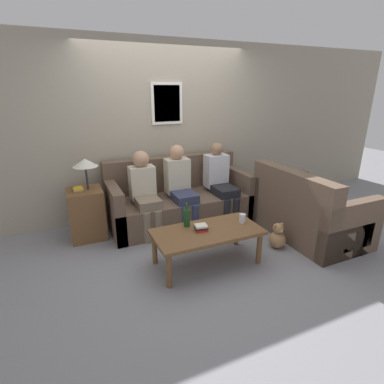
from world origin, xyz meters
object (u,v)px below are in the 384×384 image
(coffee_table, at_px, (207,235))
(teddy_bear, at_px, (277,237))
(couch_main, at_px, (179,200))
(couch_side, at_px, (307,214))
(drinking_glass, at_px, (242,218))
(person_left, at_px, (145,190))
(wine_bottle, at_px, (187,217))
(person_middle, at_px, (180,184))
(person_right, at_px, (220,180))

(coffee_table, bearing_deg, teddy_bear, -2.02)
(couch_main, distance_m, couch_side, 1.82)
(drinking_glass, bearing_deg, teddy_bear, -5.59)
(drinking_glass, relative_size, person_left, 0.10)
(couch_side, distance_m, drinking_glass, 1.09)
(wine_bottle, height_order, drinking_glass, wine_bottle)
(wine_bottle, bearing_deg, person_left, 105.78)
(drinking_glass, bearing_deg, person_middle, 108.15)
(coffee_table, relative_size, wine_bottle, 4.27)
(coffee_table, xyz_separation_m, person_left, (-0.41, 1.07, 0.25))
(drinking_glass, bearing_deg, couch_main, 104.13)
(person_right, bearing_deg, couch_main, 165.35)
(drinking_glass, xyz_separation_m, person_left, (-0.88, 1.06, 0.15))
(wine_bottle, height_order, person_left, person_left)
(wine_bottle, bearing_deg, couch_side, -4.00)
(couch_main, xyz_separation_m, couch_side, (1.39, -1.17, 0.00))
(person_right, relative_size, teddy_bear, 3.45)
(coffee_table, bearing_deg, couch_side, 2.96)
(person_left, bearing_deg, coffee_table, -69.06)
(couch_side, bearing_deg, coffee_table, 92.96)
(couch_main, relative_size, person_middle, 1.78)
(person_left, xyz_separation_m, teddy_bear, (1.39, -1.11, -0.48))
(couch_main, bearing_deg, person_middle, -103.78)
(person_left, distance_m, person_right, 1.17)
(drinking_glass, relative_size, person_right, 0.09)
(drinking_glass, bearing_deg, couch_side, 3.44)
(couch_side, bearing_deg, person_right, 37.52)
(couch_side, xyz_separation_m, wine_bottle, (-1.71, 0.12, 0.21))
(couch_side, height_order, person_right, person_right)
(drinking_glass, height_order, person_right, person_right)
(coffee_table, relative_size, drinking_glass, 11.25)
(couch_side, height_order, drinking_glass, couch_side)
(coffee_table, xyz_separation_m, person_right, (0.76, 1.10, 0.25))
(person_right, bearing_deg, couch_side, -52.48)
(coffee_table, relative_size, teddy_bear, 3.64)
(wine_bottle, distance_m, drinking_glass, 0.66)
(couch_side, relative_size, coffee_table, 1.16)
(couch_main, height_order, wine_bottle, couch_main)
(person_middle, height_order, person_right, person_middle)
(person_left, distance_m, person_middle, 0.53)
(person_left, height_order, person_middle, person_middle)
(couch_main, bearing_deg, wine_bottle, -106.87)
(wine_bottle, relative_size, person_right, 0.25)
(drinking_glass, height_order, person_middle, person_middle)
(coffee_table, relative_size, person_right, 1.05)
(person_middle, bearing_deg, coffee_table, -96.07)
(coffee_table, distance_m, person_left, 1.18)
(coffee_table, xyz_separation_m, wine_bottle, (-0.16, 0.20, 0.16))
(person_left, xyz_separation_m, person_right, (1.17, 0.02, -0.01))
(couch_main, xyz_separation_m, wine_bottle, (-0.32, -1.05, 0.21))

